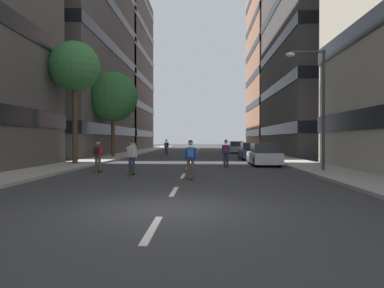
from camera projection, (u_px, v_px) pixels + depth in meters
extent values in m
plane|color=#333335|center=(195.00, 155.00, 38.51)|extent=(177.53, 177.53, 0.00)
cube|color=#9E9991|center=(133.00, 153.00, 42.48)|extent=(2.88, 81.37, 0.14)
cube|color=#9E9991|center=(260.00, 153.00, 41.93)|extent=(2.88, 81.37, 0.14)
cube|color=silver|center=(152.00, 229.00, 6.95)|extent=(0.16, 2.20, 0.01)
cube|color=silver|center=(174.00, 191.00, 11.94)|extent=(0.16, 2.20, 0.01)
cube|color=silver|center=(183.00, 176.00, 16.94)|extent=(0.16, 2.20, 0.01)
cube|color=silver|center=(188.00, 167.00, 21.93)|extent=(0.16, 2.20, 0.01)
cube|color=silver|center=(191.00, 162.00, 26.93)|extent=(0.16, 2.20, 0.01)
cube|color=silver|center=(193.00, 159.00, 31.93)|extent=(0.16, 2.20, 0.01)
cube|color=silver|center=(195.00, 156.00, 36.92)|extent=(0.16, 2.20, 0.01)
cube|color=silver|center=(196.00, 154.00, 41.92)|extent=(0.16, 2.20, 0.01)
cube|color=silver|center=(197.00, 152.00, 46.92)|extent=(0.16, 2.20, 0.01)
cube|color=silver|center=(197.00, 151.00, 51.91)|extent=(0.16, 2.20, 0.01)
cube|color=silver|center=(198.00, 150.00, 56.91)|extent=(0.16, 2.20, 0.01)
cube|color=silver|center=(198.00, 149.00, 61.90)|extent=(0.16, 2.20, 0.01)
cube|color=silver|center=(199.00, 148.00, 66.90)|extent=(0.16, 2.20, 0.01)
cube|color=silver|center=(199.00, 148.00, 71.90)|extent=(0.16, 2.20, 0.01)
cube|color=black|center=(52.00, 131.00, 40.83)|extent=(15.75, 23.48, 1.10)
cube|color=black|center=(51.00, 91.00, 40.76)|extent=(15.75, 23.48, 1.10)
cube|color=black|center=(51.00, 51.00, 40.70)|extent=(15.75, 23.48, 1.10)
cube|color=black|center=(51.00, 11.00, 40.63)|extent=(15.75, 23.48, 1.10)
cube|color=#4C4744|center=(101.00, 71.00, 60.36)|extent=(15.63, 18.78, 27.53)
cube|color=black|center=(101.00, 134.00, 60.52)|extent=(15.75, 18.90, 1.10)
cube|color=black|center=(101.00, 108.00, 60.45)|extent=(15.75, 18.90, 1.10)
cube|color=black|center=(101.00, 81.00, 60.38)|extent=(15.75, 18.90, 1.10)
cube|color=black|center=(101.00, 55.00, 60.32)|extent=(15.75, 18.90, 1.10)
cube|color=black|center=(101.00, 29.00, 60.25)|extent=(15.75, 18.90, 1.10)
cube|color=black|center=(101.00, 2.00, 60.19)|extent=(15.75, 18.90, 1.10)
cube|color=#4C4744|center=(344.00, 9.00, 39.41)|extent=(15.63, 19.57, 33.49)
cube|color=black|center=(344.00, 130.00, 39.61)|extent=(15.75, 19.69, 1.10)
cube|color=black|center=(344.00, 88.00, 39.54)|extent=(15.75, 19.69, 1.10)
cube|color=black|center=(344.00, 46.00, 39.47)|extent=(15.75, 19.69, 1.10)
cube|color=black|center=(344.00, 4.00, 39.40)|extent=(15.75, 19.69, 1.10)
cube|color=#9E6B51|center=(298.00, 67.00, 59.13)|extent=(15.63, 16.60, 28.31)
cube|color=black|center=(297.00, 133.00, 59.30)|extent=(15.75, 16.72, 1.10)
cube|color=black|center=(297.00, 106.00, 59.23)|extent=(15.75, 16.72, 1.10)
cube|color=black|center=(298.00, 78.00, 59.16)|extent=(15.75, 16.72, 1.10)
cube|color=black|center=(298.00, 51.00, 59.09)|extent=(15.75, 16.72, 1.10)
cube|color=black|center=(298.00, 23.00, 59.02)|extent=(15.75, 16.72, 1.10)
cube|color=#B2B7BF|center=(236.00, 149.00, 44.82)|extent=(1.80, 4.40, 0.70)
cube|color=#2D3338|center=(236.00, 144.00, 44.66)|extent=(1.60, 2.10, 0.64)
cylinder|color=black|center=(229.00, 150.00, 46.30)|extent=(0.22, 0.64, 0.64)
cylinder|color=black|center=(241.00, 150.00, 46.24)|extent=(0.22, 0.64, 0.64)
cylinder|color=black|center=(231.00, 151.00, 43.40)|extent=(0.22, 0.64, 0.64)
cylinder|color=black|center=(243.00, 151.00, 43.35)|extent=(0.22, 0.64, 0.64)
cube|color=navy|center=(251.00, 154.00, 30.57)|extent=(1.80, 4.40, 0.70)
cube|color=#2D3338|center=(251.00, 146.00, 30.41)|extent=(1.60, 2.10, 0.64)
cylinder|color=black|center=(240.00, 155.00, 32.05)|extent=(0.22, 0.64, 0.64)
cylinder|color=black|center=(257.00, 155.00, 31.99)|extent=(0.22, 0.64, 0.64)
cylinder|color=black|center=(243.00, 157.00, 29.15)|extent=(0.22, 0.64, 0.64)
cylinder|color=black|center=(262.00, 157.00, 29.09)|extent=(0.22, 0.64, 0.64)
cube|color=silver|center=(264.00, 158.00, 23.83)|extent=(1.80, 4.40, 0.70)
cube|color=#2D3338|center=(264.00, 148.00, 23.67)|extent=(1.60, 2.10, 0.64)
cylinder|color=black|center=(249.00, 159.00, 25.31)|extent=(0.22, 0.64, 0.64)
cylinder|color=black|center=(271.00, 159.00, 25.26)|extent=(0.22, 0.64, 0.64)
cylinder|color=black|center=(255.00, 162.00, 22.42)|extent=(0.22, 0.64, 0.64)
cylinder|color=black|center=(280.00, 162.00, 22.36)|extent=(0.22, 0.64, 0.64)
cylinder|color=#4C3823|center=(75.00, 124.00, 23.54)|extent=(0.36, 0.36, 5.45)
sphere|color=#387A3D|center=(75.00, 66.00, 23.48)|extent=(3.38, 3.38, 3.38)
cylinder|color=#4C3823|center=(113.00, 135.00, 33.31)|extent=(0.36, 0.36, 4.08)
sphere|color=#2D6B33|center=(113.00, 97.00, 33.26)|extent=(4.82, 4.82, 4.82)
cylinder|color=#3F3F44|center=(324.00, 110.00, 18.67)|extent=(0.16, 0.16, 6.50)
cylinder|color=#3F3F44|center=(307.00, 52.00, 18.65)|extent=(1.80, 0.10, 0.10)
ellipsoid|color=silver|center=(290.00, 55.00, 18.69)|extent=(0.50, 0.30, 0.24)
cube|color=brown|center=(166.00, 154.00, 39.04)|extent=(0.34, 0.92, 0.02)
cylinder|color=#D8BF4C|center=(167.00, 155.00, 39.36)|extent=(0.19, 0.10, 0.07)
cylinder|color=#D8BF4C|center=(166.00, 155.00, 38.73)|extent=(0.19, 0.10, 0.07)
cylinder|color=#2D334C|center=(166.00, 151.00, 39.06)|extent=(0.16, 0.16, 0.80)
cylinder|color=#2D334C|center=(167.00, 151.00, 39.02)|extent=(0.16, 0.16, 0.80)
cube|color=black|center=(166.00, 145.00, 39.03)|extent=(0.35, 0.25, 0.55)
cylinder|color=black|center=(165.00, 145.00, 39.12)|extent=(0.12, 0.24, 0.55)
cylinder|color=black|center=(168.00, 145.00, 39.04)|extent=(0.12, 0.24, 0.55)
sphere|color=beige|center=(166.00, 141.00, 39.04)|extent=(0.22, 0.22, 0.22)
sphere|color=black|center=(166.00, 140.00, 39.04)|extent=(0.21, 0.21, 0.21)
cube|color=#3F72BF|center=(166.00, 144.00, 38.85)|extent=(0.28, 0.20, 0.40)
cube|color=brown|center=(98.00, 171.00, 18.66)|extent=(0.35, 0.92, 0.02)
cylinder|color=#D8BF4C|center=(101.00, 171.00, 18.98)|extent=(0.19, 0.10, 0.07)
cylinder|color=#D8BF4C|center=(95.00, 172.00, 18.35)|extent=(0.19, 0.10, 0.07)
cylinder|color=#594C47|center=(96.00, 163.00, 18.68)|extent=(0.16, 0.16, 0.80)
cylinder|color=#594C47|center=(99.00, 163.00, 18.64)|extent=(0.16, 0.16, 0.80)
cube|color=red|center=(98.00, 151.00, 18.65)|extent=(0.35, 0.25, 0.55)
cylinder|color=red|center=(95.00, 151.00, 18.74)|extent=(0.13, 0.24, 0.55)
cylinder|color=red|center=(102.00, 151.00, 18.65)|extent=(0.13, 0.24, 0.55)
sphere|color=beige|center=(98.00, 143.00, 18.66)|extent=(0.22, 0.22, 0.22)
sphere|color=black|center=(98.00, 142.00, 18.66)|extent=(0.21, 0.21, 0.21)
cube|color=black|center=(96.00, 151.00, 18.47)|extent=(0.28, 0.20, 0.40)
cube|color=brown|center=(132.00, 173.00, 17.42)|extent=(0.38, 0.92, 0.02)
cylinder|color=#D8BF4C|center=(134.00, 174.00, 17.74)|extent=(0.19, 0.11, 0.07)
cylinder|color=#D8BF4C|center=(129.00, 175.00, 17.12)|extent=(0.19, 0.11, 0.07)
cylinder|color=#2D334C|center=(130.00, 165.00, 17.44)|extent=(0.17, 0.17, 0.80)
cylinder|color=#2D334C|center=(133.00, 165.00, 17.40)|extent=(0.17, 0.17, 0.80)
cube|color=white|center=(132.00, 152.00, 17.41)|extent=(0.35, 0.26, 0.55)
cylinder|color=white|center=(128.00, 152.00, 17.51)|extent=(0.14, 0.24, 0.55)
cylinder|color=white|center=(136.00, 152.00, 17.41)|extent=(0.14, 0.24, 0.55)
sphere|color=#997051|center=(132.00, 143.00, 17.42)|extent=(0.22, 0.22, 0.22)
sphere|color=black|center=(132.00, 142.00, 17.42)|extent=(0.21, 0.21, 0.21)
cube|color=beige|center=(130.00, 151.00, 17.23)|extent=(0.29, 0.21, 0.40)
cube|color=brown|center=(191.00, 177.00, 15.82)|extent=(0.21, 0.90, 0.02)
cylinder|color=#D8BF4C|center=(191.00, 177.00, 16.14)|extent=(0.18, 0.07, 0.07)
cylinder|color=#D8BF4C|center=(190.00, 179.00, 15.50)|extent=(0.18, 0.07, 0.07)
cylinder|color=#594C47|center=(189.00, 168.00, 15.81)|extent=(0.14, 0.14, 0.80)
cylinder|color=#594C47|center=(192.00, 168.00, 15.81)|extent=(0.14, 0.14, 0.80)
cube|color=blue|center=(191.00, 153.00, 15.80)|extent=(0.32, 0.20, 0.55)
cylinder|color=blue|center=(186.00, 154.00, 15.86)|extent=(0.09, 0.23, 0.55)
cylinder|color=blue|center=(195.00, 154.00, 15.85)|extent=(0.09, 0.23, 0.55)
sphere|color=beige|center=(191.00, 143.00, 15.82)|extent=(0.22, 0.22, 0.22)
sphere|color=black|center=(191.00, 142.00, 15.82)|extent=(0.21, 0.21, 0.21)
cube|color=#3F72BF|center=(190.00, 153.00, 15.62)|extent=(0.26, 0.16, 0.40)
cube|color=brown|center=(226.00, 166.00, 22.35)|extent=(0.36, 0.92, 0.02)
cylinder|color=#D8BF4C|center=(226.00, 166.00, 22.66)|extent=(0.19, 0.10, 0.07)
cylinder|color=#D8BF4C|center=(225.00, 167.00, 22.03)|extent=(0.19, 0.10, 0.07)
cylinder|color=#2D334C|center=(225.00, 159.00, 22.36)|extent=(0.16, 0.16, 0.80)
cylinder|color=#2D334C|center=(227.00, 159.00, 22.32)|extent=(0.16, 0.16, 0.80)
cube|color=blue|center=(226.00, 149.00, 22.33)|extent=(0.35, 0.26, 0.55)
cylinder|color=blue|center=(223.00, 149.00, 22.43)|extent=(0.13, 0.24, 0.55)
cylinder|color=blue|center=(229.00, 149.00, 22.33)|extent=(0.13, 0.24, 0.55)
sphere|color=beige|center=(226.00, 142.00, 22.34)|extent=(0.22, 0.22, 0.22)
sphere|color=black|center=(226.00, 141.00, 22.34)|extent=(0.21, 0.21, 0.21)
cube|color=#A52626|center=(226.00, 149.00, 22.15)|extent=(0.28, 0.20, 0.40)
cube|color=brown|center=(133.00, 158.00, 31.29)|extent=(0.20, 0.90, 0.02)
cylinder|color=#D8BF4C|center=(134.00, 158.00, 31.61)|extent=(0.18, 0.07, 0.07)
cylinder|color=#D8BF4C|center=(132.00, 159.00, 30.97)|extent=(0.18, 0.07, 0.07)
cylinder|color=tan|center=(132.00, 154.00, 31.28)|extent=(0.14, 0.14, 0.80)
cylinder|color=tan|center=(134.00, 154.00, 31.28)|extent=(0.14, 0.14, 0.80)
cube|color=white|center=(133.00, 146.00, 31.27)|extent=(0.32, 0.20, 0.55)
cylinder|color=white|center=(130.00, 146.00, 31.33)|extent=(0.09, 0.23, 0.55)
cylinder|color=white|center=(135.00, 146.00, 31.31)|extent=(0.09, 0.23, 0.55)
sphere|color=beige|center=(133.00, 141.00, 31.28)|extent=(0.22, 0.22, 0.22)
sphere|color=black|center=(133.00, 141.00, 31.28)|extent=(0.21, 0.21, 0.21)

